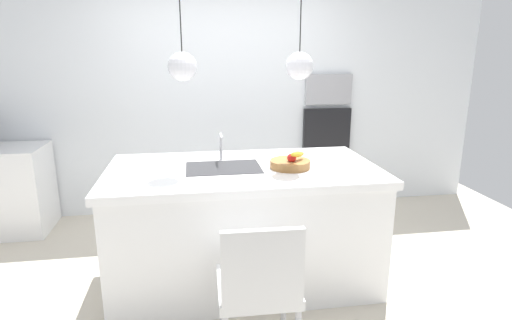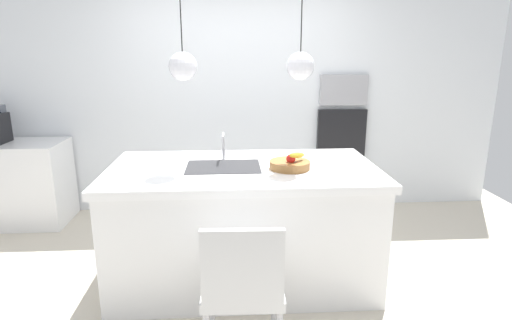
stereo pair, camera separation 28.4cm
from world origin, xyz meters
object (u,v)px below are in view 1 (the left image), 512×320
Objects in this scene: fruit_bowl at (291,163)px; microwave at (328,89)px; chair_near at (259,284)px; oven at (326,132)px.

fruit_bowl is 0.56× the size of microwave.
chair_near is (-1.22, -2.55, -0.85)m from microwave.
fruit_bowl is at bearing -116.66° from microwave.
chair_near is (-0.39, -0.89, -0.45)m from fruit_bowl.
microwave is at bearing 0.00° from oven.
microwave is 2.95m from chair_near.
fruit_bowl is 0.33× the size of chair_near.
oven is at bearing 64.39° from chair_near.
fruit_bowl is at bearing 66.40° from chair_near.
fruit_bowl is 1.07m from chair_near.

